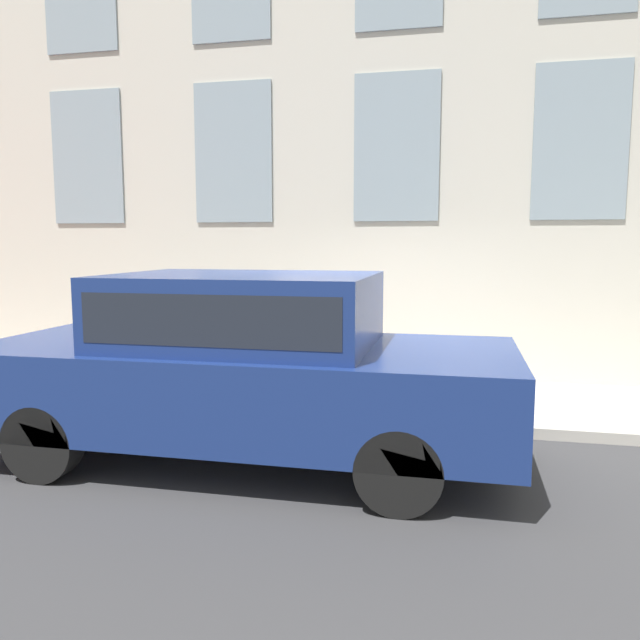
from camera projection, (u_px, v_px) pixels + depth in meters
The scene contains 6 objects.
ground_plane at pixel (372, 429), 7.10m from camera, with size 80.00×80.00×0.00m, color #38383A.
sidewalk at pixel (384, 399), 8.24m from camera, with size 2.37×60.00×0.13m.
building_facade at pixel (398, 125), 9.07m from camera, with size 0.33×40.00×7.60m.
fire_hydrant at pixel (340, 371), 7.62m from camera, with size 0.35×0.46×0.82m.
person at pixel (301, 333), 7.99m from camera, with size 0.34×0.22×1.40m.
parked_car_navy_near at pixel (245, 360), 6.01m from camera, with size 2.08×5.10×1.82m.
Camera 1 is at (-6.86, -0.92, 2.12)m, focal length 35.00 mm.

